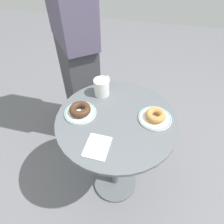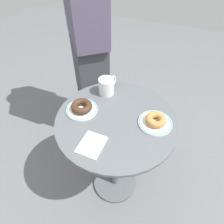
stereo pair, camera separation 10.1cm
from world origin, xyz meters
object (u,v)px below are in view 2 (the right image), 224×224
Objects in this scene: cafe_table at (116,144)px; donut_old_fashioned at (156,120)px; person_figure at (88,48)px; plate_left at (82,109)px; paper_napkin at (92,145)px; plate_right at (155,123)px; coffee_mug at (107,86)px; donut_chocolate at (82,106)px.

donut_old_fashioned reaches higher than cafe_table.
plate_left is at bearing -67.09° from person_figure.
paper_napkin is at bearing -103.00° from cafe_table.
plate_left is 1.60× the size of donut_old_fashioned.
donut_old_fashioned is (0.00, 0.00, 0.02)m from plate_right.
cafe_table is 7.09× the size of donut_old_fashioned.
cafe_table is 5.64× the size of paper_napkin.
donut_chocolate is at bearing -109.81° from coffee_mug.
paper_napkin is (-0.25, -0.24, -0.03)m from donut_old_fashioned.
person_figure is at bearing 130.43° from coffee_mug.
coffee_mug reaches higher than cafe_table.
coffee_mug is (-0.13, 0.18, 0.29)m from cafe_table.
donut_chocolate is 0.87× the size of coffee_mug.
person_figure is at bearing 112.91° from plate_left.
paper_napkin is at bearing -51.33° from donut_chocolate.
paper_napkin is at bearing -51.08° from plate_left.
coffee_mug is (-0.08, 0.38, 0.05)m from paper_napkin.
person_figure reaches higher than paper_napkin.
coffee_mug is at bearing 70.19° from donut_chocolate.
donut_chocolate is 0.20m from coffee_mug.
plate_left and plate_right have the same top height.
person_figure is at bearing 117.57° from paper_napkin.
coffee_mug reaches higher than paper_napkin.
donut_chocolate is 0.24m from paper_napkin.
donut_chocolate reaches higher than paper_napkin.
donut_old_fashioned reaches higher than plate_right.
coffee_mug is (-0.33, 0.14, 0.02)m from donut_old_fashioned.
plate_left is 0.21m from coffee_mug.
donut_chocolate is 0.07× the size of person_figure.
donut_old_fashioned is (0.40, 0.05, -0.00)m from donut_chocolate.
paper_napkin is at bearing -135.30° from plate_right.
donut_chocolate reaches higher than donut_old_fashioned.
cafe_table is 6.51× the size of donut_chocolate.
coffee_mug is (0.07, 0.19, 0.05)m from plate_left.
cafe_table is 0.36m from coffee_mug.
person_figure reaches higher than coffee_mug.
coffee_mug is at bearing 125.94° from cafe_table.
donut_chocolate is (-0.20, -0.01, 0.27)m from cafe_table.
person_figure is (-0.63, 0.49, 0.04)m from donut_old_fashioned.
plate_left is 0.10× the size of person_figure.
paper_napkin is 0.39m from coffee_mug.
plate_left is 1.29× the size of coffee_mug.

